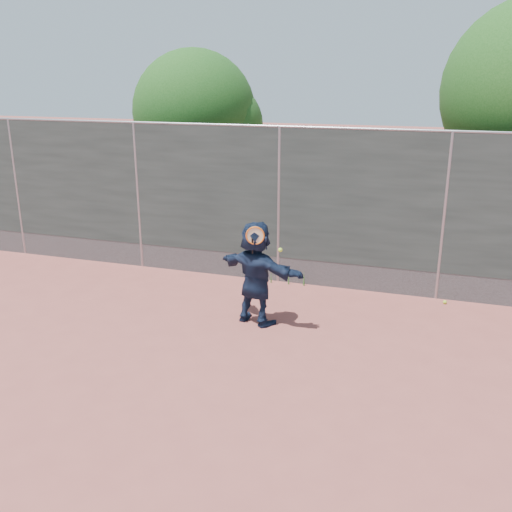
% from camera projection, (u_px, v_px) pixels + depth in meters
% --- Properties ---
extents(ground, '(80.00, 80.00, 0.00)m').
position_uv_depth(ground, '(212.00, 362.00, 8.13)').
color(ground, '#9E4C42').
rests_on(ground, ground).
extents(player, '(1.67, 1.02, 1.72)m').
position_uv_depth(player, '(256.00, 273.00, 9.17)').
color(player, '#15223B').
rests_on(player, ground).
extents(ball_ground, '(0.07, 0.07, 0.07)m').
position_uv_depth(ball_ground, '(445.00, 302.00, 10.16)').
color(ball_ground, '#B7E633').
rests_on(ball_ground, ground).
extents(fence, '(20.00, 0.06, 3.03)m').
position_uv_depth(fence, '(279.00, 203.00, 10.82)').
color(fence, '#38423D').
rests_on(fence, ground).
extents(swing_action, '(0.58, 0.14, 0.51)m').
position_uv_depth(swing_action, '(257.00, 238.00, 8.77)').
color(swing_action, orange).
rests_on(swing_action, ground).
extents(tree_left, '(3.15, 3.00, 4.53)m').
position_uv_depth(tree_left, '(201.00, 115.00, 13.99)').
color(tree_left, '#382314').
rests_on(tree_left, ground).
extents(weed_clump, '(0.68, 0.07, 0.30)m').
position_uv_depth(weed_clump, '(291.00, 278.00, 11.07)').
color(weed_clump, '#387226').
rests_on(weed_clump, ground).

